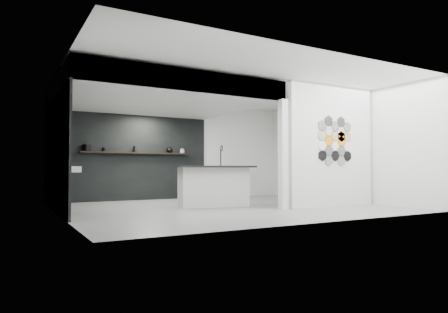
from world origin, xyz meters
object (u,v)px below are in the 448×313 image
(stockpot, at_px, (86,148))
(bottle_dark, at_px, (134,149))
(glass_vase, at_px, (182,151))
(utensil_cup, at_px, (104,149))
(partition_panel, at_px, (332,146))
(kettle, at_px, (170,150))
(wall_basin, at_px, (69,169))
(kitchen_island, at_px, (214,186))
(glass_bowl, at_px, (182,152))

(stockpot, xyz_separation_m, bottle_dark, (1.26, 0.00, -0.00))
(glass_vase, relative_size, utensil_cup, 1.25)
(partition_panel, distance_m, glass_vase, 4.39)
(utensil_cup, bearing_deg, kettle, 0.00)
(glass_vase, bearing_deg, wall_basin, -148.65)
(kitchen_island, xyz_separation_m, kettle, (-0.05, 2.60, 0.92))
(kettle, height_order, glass_vase, kettle)
(partition_panel, bearing_deg, utensil_cup, 138.15)
(kettle, distance_m, glass_vase, 0.39)
(kitchen_island, xyz_separation_m, utensil_cup, (-1.90, 2.60, 0.89))
(wall_basin, xyz_separation_m, stockpot, (0.71, 2.07, 0.55))
(partition_panel, relative_size, kitchen_island, 1.50)
(kitchen_island, height_order, glass_bowl, kitchen_island)
(kitchen_island, bearing_deg, kettle, 101.67)
(stockpot, distance_m, bottle_dark, 1.26)
(partition_panel, distance_m, glass_bowl, 4.39)
(stockpot, distance_m, glass_vase, 2.68)
(kitchen_island, distance_m, stockpot, 3.61)
(glass_bowl, height_order, glass_vase, glass_vase)
(kitchen_island, height_order, glass_vase, glass_vase)
(stockpot, distance_m, glass_bowl, 2.68)
(kettle, bearing_deg, stockpot, -157.11)
(kitchen_island, bearing_deg, bottle_dark, 123.05)
(partition_panel, xyz_separation_m, glass_bowl, (-2.08, 3.87, -0.03))
(wall_basin, bearing_deg, kettle, 34.58)
(glass_vase, bearing_deg, utensil_cup, 180.00)
(kitchen_island, bearing_deg, glass_vase, 93.03)
(kettle, bearing_deg, wall_basin, -122.53)
(kettle, bearing_deg, utensil_cup, -157.11)
(stockpot, bearing_deg, glass_vase, 0.00)
(glass_vase, distance_m, utensil_cup, 2.24)
(wall_basin, xyz_separation_m, glass_bowl, (3.39, 2.07, 0.52))
(partition_panel, bearing_deg, bottle_dark, 132.12)
(bottle_dark, bearing_deg, utensil_cup, 180.00)
(stockpot, bearing_deg, bottle_dark, 0.00)
(kitchen_island, xyz_separation_m, glass_bowl, (0.34, 2.60, 0.89))
(kitchen_island, distance_m, glass_bowl, 2.77)
(glass_vase, height_order, utensil_cup, glass_vase)
(stockpot, xyz_separation_m, utensil_cup, (0.44, 0.00, -0.03))
(stockpot, bearing_deg, partition_panel, -39.13)
(bottle_dark, xyz_separation_m, utensil_cup, (-0.82, 0.00, -0.03))
(wall_basin, bearing_deg, bottle_dark, 46.34)
(wall_basin, distance_m, utensil_cup, 2.42)
(kitchen_island, xyz_separation_m, glass_vase, (0.34, 2.60, 0.91))
(utensil_cup, bearing_deg, wall_basin, -119.11)
(glass_vase, bearing_deg, bottle_dark, 180.00)
(kitchen_island, distance_m, glass_vase, 2.77)
(kettle, relative_size, glass_bowl, 1.45)
(glass_bowl, bearing_deg, wall_basin, -148.65)
(partition_panel, height_order, glass_bowl, partition_panel)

